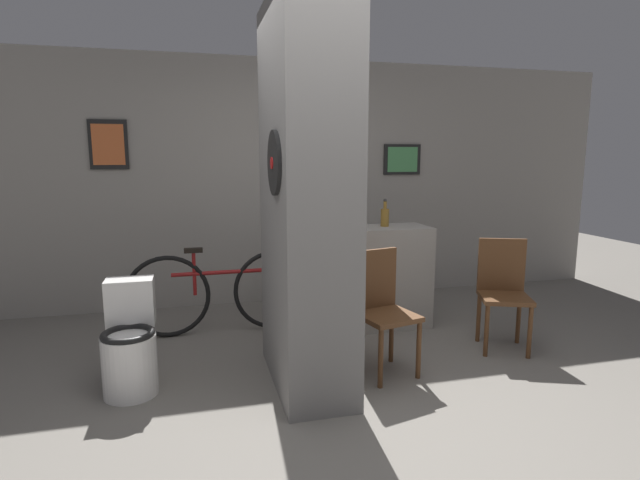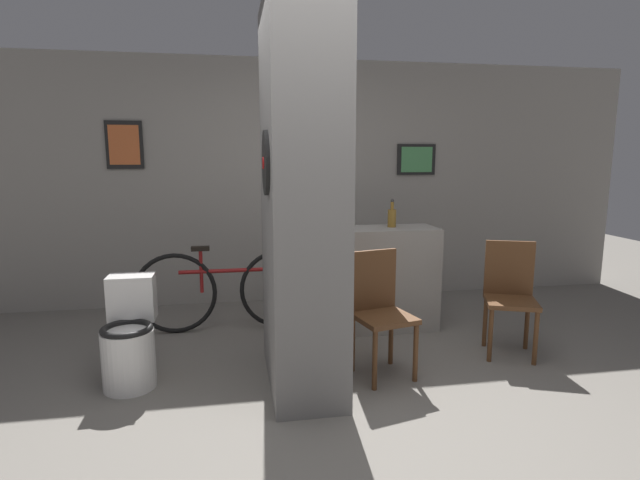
{
  "view_description": "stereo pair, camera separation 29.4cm",
  "coord_description": "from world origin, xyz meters",
  "px_view_note": "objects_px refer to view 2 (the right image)",
  "views": [
    {
      "loc": [
        -0.84,
        -2.73,
        1.6
      ],
      "look_at": [
        0.11,
        0.95,
        0.95
      ],
      "focal_mm": 28.0,
      "sensor_mm": 36.0,
      "label": 1
    },
    {
      "loc": [
        -0.55,
        -2.79,
        1.6
      ],
      "look_at": [
        0.11,
        0.95,
        0.95
      ],
      "focal_mm": 28.0,
      "sensor_mm": 36.0,
      "label": 2
    }
  ],
  "objects_px": {
    "chair_near_pillar": "(379,307)",
    "toilet": "(130,340)",
    "bicycle": "(229,290)",
    "chair_by_doorway": "(510,293)",
    "bottle_tall": "(392,217)"
  },
  "relations": [
    {
      "from": "chair_near_pillar",
      "to": "bottle_tall",
      "type": "bearing_deg",
      "value": 54.04
    },
    {
      "from": "chair_by_doorway",
      "to": "bottle_tall",
      "type": "xyz_separation_m",
      "value": [
        -0.75,
        0.78,
        0.54
      ]
    },
    {
      "from": "chair_near_pillar",
      "to": "bottle_tall",
      "type": "distance_m",
      "value": 1.18
    },
    {
      "from": "bicycle",
      "to": "toilet",
      "type": "bearing_deg",
      "value": -124.42
    },
    {
      "from": "toilet",
      "to": "bottle_tall",
      "type": "relative_size",
      "value": 2.88
    },
    {
      "from": "chair_by_doorway",
      "to": "bicycle",
      "type": "bearing_deg",
      "value": 179.06
    },
    {
      "from": "toilet",
      "to": "chair_by_doorway",
      "type": "distance_m",
      "value": 2.94
    },
    {
      "from": "toilet",
      "to": "bicycle",
      "type": "xyz_separation_m",
      "value": [
        0.68,
        0.99,
        0.06
      ]
    },
    {
      "from": "bicycle",
      "to": "chair_near_pillar",
      "type": "bearing_deg",
      "value": -45.8
    },
    {
      "from": "chair_by_doorway",
      "to": "bottle_tall",
      "type": "bearing_deg",
      "value": 155.62
    },
    {
      "from": "chair_by_doorway",
      "to": "bicycle",
      "type": "relative_size",
      "value": 0.54
    },
    {
      "from": "chair_near_pillar",
      "to": "bicycle",
      "type": "xyz_separation_m",
      "value": [
        -1.09,
        1.12,
        -0.12
      ]
    },
    {
      "from": "chair_near_pillar",
      "to": "toilet",
      "type": "bearing_deg",
      "value": 162.46
    },
    {
      "from": "chair_by_doorway",
      "to": "bottle_tall",
      "type": "distance_m",
      "value": 1.21
    },
    {
      "from": "toilet",
      "to": "chair_near_pillar",
      "type": "bearing_deg",
      "value": -4.08
    }
  ]
}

